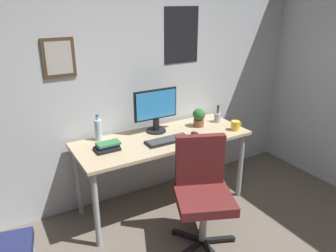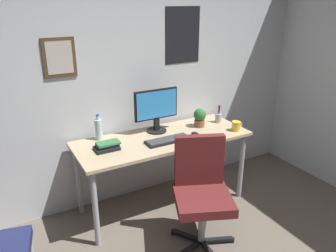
% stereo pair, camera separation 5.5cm
% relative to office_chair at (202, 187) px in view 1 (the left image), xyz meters
% --- Properties ---
extents(wall_back, '(4.40, 0.10, 2.60)m').
position_rel_office_chair_xyz_m(wall_back, '(-0.26, 1.04, 0.77)').
color(wall_back, silver).
rests_on(wall_back, ground_plane).
extents(desk, '(1.70, 0.66, 0.76)m').
position_rel_office_chair_xyz_m(desk, '(-0.03, 0.63, 0.15)').
color(desk, tan).
rests_on(desk, ground_plane).
extents(office_chair, '(0.60, 0.61, 0.95)m').
position_rel_office_chair_xyz_m(office_chair, '(0.00, 0.00, 0.00)').
color(office_chair, '#591E1E').
rests_on(office_chair, ground_plane).
extents(monitor, '(0.46, 0.20, 0.43)m').
position_rel_office_chair_xyz_m(monitor, '(-0.01, 0.80, 0.47)').
color(monitor, black).
rests_on(monitor, desk).
extents(keyboard, '(0.43, 0.15, 0.03)m').
position_rel_office_chair_xyz_m(keyboard, '(-0.03, 0.52, 0.24)').
color(keyboard, black).
rests_on(keyboard, desk).
extents(computer_mouse, '(0.06, 0.11, 0.04)m').
position_rel_office_chair_xyz_m(computer_mouse, '(0.27, 0.51, 0.25)').
color(computer_mouse, black).
rests_on(computer_mouse, desk).
extents(water_bottle, '(0.07, 0.07, 0.25)m').
position_rel_office_chair_xyz_m(water_bottle, '(-0.58, 0.88, 0.34)').
color(water_bottle, silver).
rests_on(water_bottle, desk).
extents(coffee_mug_near, '(0.13, 0.09, 0.10)m').
position_rel_office_chair_xyz_m(coffee_mug_near, '(0.71, 0.43, 0.28)').
color(coffee_mug_near, yellow).
rests_on(coffee_mug_near, desk).
extents(potted_plant, '(0.13, 0.13, 0.19)m').
position_rel_office_chair_xyz_m(potted_plant, '(0.45, 0.70, 0.34)').
color(potted_plant, brown).
rests_on(potted_plant, desk).
extents(pen_cup, '(0.07, 0.07, 0.20)m').
position_rel_office_chair_xyz_m(pen_cup, '(0.70, 0.71, 0.28)').
color(pen_cup, '#9EA0A5').
rests_on(pen_cup, desk).
extents(book_stack_left, '(0.22, 0.15, 0.07)m').
position_rel_office_chair_xyz_m(book_stack_left, '(-0.59, 0.63, 0.26)').
color(book_stack_left, black).
rests_on(book_stack_left, desk).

